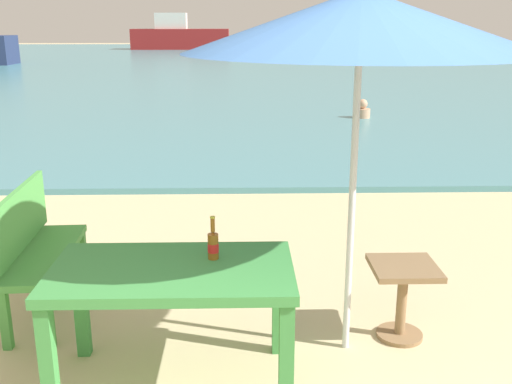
# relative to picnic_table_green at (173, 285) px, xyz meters

# --- Properties ---
(sea_water) EXTENTS (120.00, 50.00, 0.08)m
(sea_water) POSITION_rel_picnic_table_green_xyz_m (1.08, 29.10, -0.61)
(sea_water) COLOR teal
(sea_water) RESTS_ON ground_plane
(picnic_table_green) EXTENTS (1.40, 0.80, 0.76)m
(picnic_table_green) POSITION_rel_picnic_table_green_xyz_m (0.00, 0.00, 0.00)
(picnic_table_green) COLOR #3D8C42
(picnic_table_green) RESTS_ON ground_plane
(beer_bottle_amber) EXTENTS (0.07, 0.07, 0.26)m
(beer_bottle_amber) POSITION_rel_picnic_table_green_xyz_m (0.23, 0.12, 0.20)
(beer_bottle_amber) COLOR brown
(beer_bottle_amber) RESTS_ON picnic_table_green
(patio_umbrella) EXTENTS (2.10, 2.10, 2.30)m
(patio_umbrella) POSITION_rel_picnic_table_green_xyz_m (1.10, 0.38, 1.47)
(patio_umbrella) COLOR silver
(patio_umbrella) RESTS_ON ground_plane
(side_table_wood) EXTENTS (0.44, 0.44, 0.54)m
(side_table_wood) POSITION_rel_picnic_table_green_xyz_m (1.50, 0.51, -0.30)
(side_table_wood) COLOR olive
(side_table_wood) RESTS_ON ground_plane
(bench_green_left) EXTENTS (0.41, 1.22, 0.95)m
(bench_green_left) POSITION_rel_picnic_table_green_xyz_m (-1.13, 0.97, -0.11)
(bench_green_left) COLOR #4C9E47
(bench_green_left) RESTS_ON ground_plane
(swimmer_person) EXTENTS (0.34, 0.34, 0.41)m
(swimmer_person) POSITION_rel_picnic_table_green_xyz_m (3.07, 9.75, -0.41)
(swimmer_person) COLOR tan
(swimmer_person) RESTS_ON sea_water
(boat_sailboat) EXTENTS (7.32, 2.00, 2.66)m
(boat_sailboat) POSITION_rel_picnic_table_green_xyz_m (-4.26, 43.39, 0.39)
(boat_sailboat) COLOR maroon
(boat_sailboat) RESTS_ON sea_water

